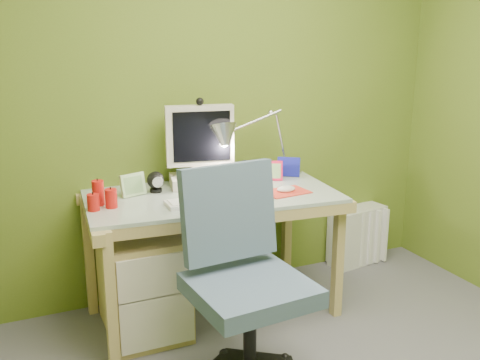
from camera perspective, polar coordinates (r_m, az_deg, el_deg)
name	(u,v)px	position (r m, az deg, el deg)	size (l,w,h in m)	color
wall_back	(198,98)	(3.32, -4.27, 8.35)	(3.20, 0.01, 2.40)	#5D7423
desk	(213,255)	(3.18, -2.75, -7.65)	(1.35, 0.67, 0.72)	tan
monitor	(200,140)	(3.15, -4.09, 4.13)	(0.39, 0.23, 0.54)	beige
speaker_left	(156,182)	(3.11, -8.58, -0.19)	(0.09, 0.09, 0.11)	black
speaker_right	(245,171)	(3.28, 0.52, 0.96)	(0.11, 0.11, 0.13)	black
keyboard	(208,201)	(2.90, -3.31, -2.11)	(0.43, 0.14, 0.02)	silver
mousepad	(286,192)	(3.09, 4.70, -1.20)	(0.24, 0.17, 0.01)	red
mouse	(286,189)	(3.08, 4.70, -0.93)	(0.11, 0.07, 0.04)	silver
amber_tumbler	(248,186)	(3.04, 0.86, -0.61)	(0.07, 0.07, 0.09)	#925915
candle_cluster	(100,195)	(2.89, -14.07, -1.49)	(0.17, 0.15, 0.13)	red
photo_frame_red	(271,171)	(3.31, 3.17, 0.96)	(0.14, 0.02, 0.12)	red
photo_frame_blue	(289,167)	(3.41, 4.96, 1.35)	(0.14, 0.02, 0.12)	#151A95
photo_frame_green	(133,185)	(3.05, -10.82, -0.48)	(0.14, 0.02, 0.12)	#A0C588
desk_lamp	(272,128)	(3.33, 3.22, 5.27)	(0.56, 0.24, 0.60)	#B4B3B8
task_chair	(250,285)	(2.49, 1.03, -10.66)	(0.56, 0.56, 1.02)	#43576E
radiator	(357,236)	(3.99, 11.83, -5.55)	(0.40, 0.16, 0.40)	silver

